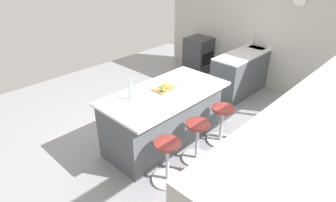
# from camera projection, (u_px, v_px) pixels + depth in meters

# --- Properties ---
(ground_plane) EXTENTS (7.69, 7.69, 0.00)m
(ground_plane) POSITION_uv_depth(u_px,v_px,m) (176.00, 133.00, 5.01)
(ground_plane) COLOR gray
(interior_partition_left) EXTENTS (0.15, 5.43, 2.69)m
(interior_partition_left) POSITION_uv_depth(u_px,v_px,m) (267.00, 27.00, 6.26)
(interior_partition_left) COLOR beige
(interior_partition_left) RESTS_ON ground_plane
(sink_cabinet) EXTENTS (2.30, 0.60, 1.19)m
(sink_cabinet) POSITION_uv_depth(u_px,v_px,m) (250.00, 68.00, 6.51)
(sink_cabinet) COLOR #4C5156
(sink_cabinet) RESTS_ON ground_plane
(oven_range) EXTENTS (0.60, 0.61, 0.88)m
(oven_range) POSITION_uv_depth(u_px,v_px,m) (199.00, 54.00, 7.43)
(oven_range) COLOR #38383D
(oven_range) RESTS_ON ground_plane
(kitchen_island) EXTENTS (2.03, 1.05, 0.93)m
(kitchen_island) POSITION_uv_depth(u_px,v_px,m) (164.00, 116.00, 4.62)
(kitchen_island) COLOR #4C5156
(kitchen_island) RESTS_ON ground_plane
(stool_by_window) EXTENTS (0.44, 0.44, 0.65)m
(stool_by_window) POSITION_uv_depth(u_px,v_px,m) (221.00, 126.00, 4.67)
(stool_by_window) COLOR #B7B7BC
(stool_by_window) RESTS_ON ground_plane
(stool_middle) EXTENTS (0.44, 0.44, 0.65)m
(stool_middle) POSITION_uv_depth(u_px,v_px,m) (197.00, 142.00, 4.26)
(stool_middle) COLOR #B7B7BC
(stool_middle) RESTS_ON ground_plane
(stool_near_camera) EXTENTS (0.44, 0.44, 0.65)m
(stool_near_camera) POSITION_uv_depth(u_px,v_px,m) (167.00, 163.00, 3.86)
(stool_near_camera) COLOR #B7B7BC
(stool_near_camera) RESTS_ON ground_plane
(cutting_board) EXTENTS (0.36, 0.24, 0.02)m
(cutting_board) POSITION_uv_depth(u_px,v_px,m) (165.00, 89.00, 4.46)
(cutting_board) COLOR olive
(cutting_board) RESTS_ON kitchen_island
(apple_green) EXTENTS (0.08, 0.08, 0.08)m
(apple_green) POSITION_uv_depth(u_px,v_px,m) (163.00, 89.00, 4.32)
(apple_green) COLOR #609E2D
(apple_green) RESTS_ON cutting_board
(apple_yellow) EXTENTS (0.09, 0.09, 0.09)m
(apple_yellow) POSITION_uv_depth(u_px,v_px,m) (166.00, 86.00, 4.43)
(apple_yellow) COLOR gold
(apple_yellow) RESTS_ON cutting_board
(water_bottle) EXTENTS (0.06, 0.06, 0.31)m
(water_bottle) POSITION_uv_depth(u_px,v_px,m) (131.00, 92.00, 4.10)
(water_bottle) COLOR silver
(water_bottle) RESTS_ON kitchen_island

